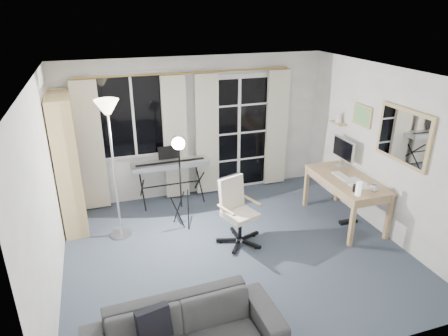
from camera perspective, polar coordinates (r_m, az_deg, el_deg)
The scene contains 17 objects.
floor at distance 5.65m, azimuth 1.59°, elevation -11.80°, with size 4.50×4.00×0.02m, color #363E4F.
window at distance 6.60m, azimuth -12.87°, elevation 7.24°, with size 1.20×0.08×1.40m.
french_door at distance 7.11m, azimuth 2.04°, elevation 4.90°, with size 1.32×0.09×2.11m.
curtains at distance 6.76m, azimuth -4.78°, elevation 4.51°, with size 3.60×0.07×2.13m.
bookshelf at distance 6.25m, azimuth -21.71°, elevation 0.08°, with size 0.37×0.96×2.02m.
torchiere_lamp at distance 5.51m, azimuth -16.06°, elevation 5.35°, with size 0.39×0.39×2.03m.
keyboard_piano at distance 6.65m, azimuth -7.69°, elevation 0.45°, with size 1.28×0.63×0.92m.
studio_light at distance 5.67m, azimuth -6.46°, elevation 2.09°, with size 0.32×0.32×1.51m.
office_chair at distance 5.61m, azimuth 1.62°, elevation -5.26°, with size 0.66×0.63×0.95m.
desk at distance 6.33m, azimuth 17.08°, elevation -2.14°, with size 0.68×1.36×0.73m.
monitor at distance 6.65m, azimuth 16.68°, elevation 2.50°, with size 0.18×0.53×0.46m.
desk_clutter at distance 6.16m, azimuth 17.70°, elevation -3.61°, with size 0.43×0.83×0.93m.
mug at distance 5.97m, azimuth 20.71°, elevation -2.56°, with size 0.12×0.09×0.12m, color silver.
wall_mirror at distance 5.79m, azimuth 24.28°, elevation 4.19°, with size 0.04×0.94×0.74m.
framed_print at distance 6.44m, azimuth 19.18°, elevation 7.11°, with size 0.03×0.42×0.32m.
wall_shelf at distance 6.84m, azimuth 16.06°, elevation 6.66°, with size 0.16×0.30×0.18m.
sofa at distance 4.03m, azimuth -5.72°, elevation -21.83°, with size 1.88×0.62×0.73m.
Camera 1 is at (-1.60, -4.39, 3.17)m, focal length 32.00 mm.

